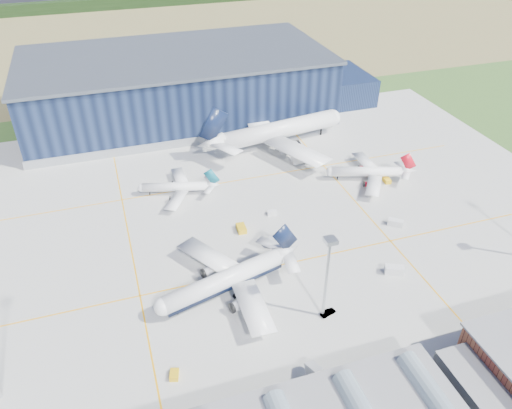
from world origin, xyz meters
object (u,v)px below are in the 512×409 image
at_px(hangar, 184,88).
at_px(gse_cart_a, 387,175).
at_px(airliner_widebody, 280,121).
at_px(gse_van_c, 394,270).
at_px(airliner_regional, 175,183).
at_px(airstair, 315,376).
at_px(airliner_red, 367,167).
at_px(light_mast_center, 328,266).
at_px(airliner_navy, 224,272).
at_px(gse_tug_a, 241,229).
at_px(gse_tug_c, 387,180).
at_px(gse_van_b, 395,223).
at_px(gse_van_a, 279,240).
at_px(gse_tug_b, 174,375).
at_px(gse_cart_b, 272,213).
at_px(car_b, 328,312).

bearing_deg(hangar, gse_cart_a, -53.20).
relative_size(airliner_widebody, gse_van_c, 12.44).
height_order(airliner_regional, airstair, airliner_regional).
xyz_separation_m(airliner_red, airstair, (-48.58, -68.00, -3.34)).
bearing_deg(airliner_regional, airliner_red, -175.00).
relative_size(light_mast_center, airliner_navy, 0.56).
relative_size(gse_tug_a, airstair, 0.79).
bearing_deg(gse_van_c, gse_cart_a, -3.28).
xyz_separation_m(gse_tug_c, gse_van_c, (-21.75, -40.67, 0.45)).
bearing_deg(airliner_regional, airliner_widebody, -138.22).
height_order(hangar, gse_tug_c, hangar).
distance_m(gse_van_b, airstair, 61.10).
height_order(airliner_regional, gse_van_b, airliner_regional).
bearing_deg(gse_van_b, gse_van_a, 125.40).
height_order(airliner_navy, airstair, airliner_navy).
bearing_deg(airliner_regional, gse_tug_a, 134.62).
xyz_separation_m(gse_van_a, gse_tug_c, (45.72, 19.98, -0.61)).
bearing_deg(airliner_regional, gse_tug_c, -177.02).
height_order(airliner_regional, gse_cart_a, airliner_regional).
height_order(gse_tug_b, gse_van_c, gse_van_c).
height_order(gse_tug_a, gse_tug_c, gse_tug_a).
bearing_deg(light_mast_center, airstair, -119.71).
xyz_separation_m(light_mast_center, gse_cart_a, (47.38, 51.87, -14.75)).
bearing_deg(gse_van_b, airliner_navy, 141.12).
relative_size(gse_tug_a, gse_cart_a, 1.26).
distance_m(airliner_navy, gse_van_c, 44.42).
height_order(airliner_regional, gse_van_c, airliner_regional).
height_order(gse_tug_a, gse_cart_a, gse_tug_a).
xyz_separation_m(hangar, gse_van_a, (6.93, -96.34, -10.30)).
relative_size(airliner_regional, airstair, 5.33).
xyz_separation_m(hangar, gse_van_c, (30.90, -117.03, -10.45)).
distance_m(gse_cart_b, airstair, 59.82).
bearing_deg(hangar, gse_van_b, -66.78).
relative_size(gse_van_a, gse_van_b, 1.39).
distance_m(hangar, gse_cart_b, 83.47).
xyz_separation_m(airliner_red, gse_tug_b, (-75.64, -57.99, -4.36)).
bearing_deg(airliner_red, airstair, 72.87).
bearing_deg(airliner_navy, gse_van_b, 176.75).
relative_size(gse_tug_b, gse_van_a, 0.45).
height_order(airliner_regional, car_b, airliner_regional).
height_order(light_mast_center, gse_tug_b, light_mast_center).
bearing_deg(airliner_widebody, airliner_navy, -128.86).
bearing_deg(gse_tug_c, car_b, -125.42).
bearing_deg(gse_cart_a, car_b, -142.41).
relative_size(gse_cart_a, airstair, 0.62).
xyz_separation_m(light_mast_center, gse_van_a, (-0.26, 28.46, -14.11)).
relative_size(gse_tug_b, gse_van_c, 0.56).
xyz_separation_m(gse_van_c, airstair, (-32.84, -23.77, 0.45)).
relative_size(airliner_red, gse_van_a, 5.02).
xyz_separation_m(light_mast_center, airliner_regional, (-23.00, 62.96, -11.06)).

